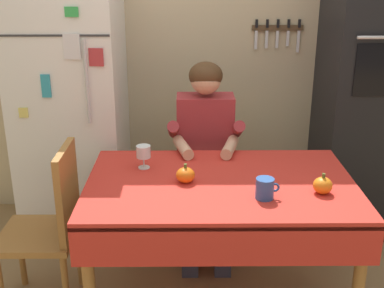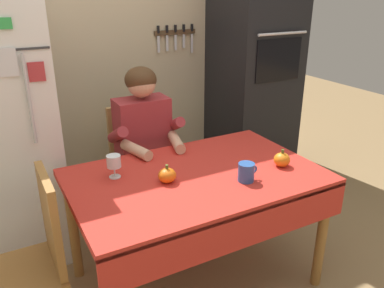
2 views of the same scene
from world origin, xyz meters
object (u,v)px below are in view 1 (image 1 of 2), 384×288
Objects in this scene: chair_behind_person at (204,165)px; chair_left_side at (51,222)px; seated_person at (205,143)px; wall_oven at (369,83)px; wine_glass at (143,153)px; coffee_mug at (265,188)px; pumpkin_medium at (185,175)px; pumpkin_large at (323,185)px; refrigerator at (72,107)px; dining_table at (220,197)px.

chair_left_side is at bearing -136.88° from chair_behind_person.
seated_person is 1.34× the size of chair_left_side.
wine_glass is (-1.46, -0.72, -0.22)m from wall_oven.
wine_glass is at bearing 22.18° from chair_left_side.
pumpkin_medium is at bearing 153.60° from coffee_mug.
seated_person is at bearing 35.45° from chair_left_side.
wine_glass is 0.97m from pumpkin_large.
chair_left_side is 7.10× the size of wine_glass.
pumpkin_large is (1.44, -1.01, -0.12)m from refrigerator.
pumpkin_medium is at bearing -143.57° from wall_oven.
chair_left_side is 0.77m from pumpkin_medium.
pumpkin_large is at bearing -58.94° from chair_behind_person.
chair_left_side is (-1.95, -0.92, -0.54)m from wall_oven.
chair_left_side is 1.15m from coffee_mug.
seated_person is at bearing -163.96° from wall_oven.
refrigerator reaches higher than dining_table.
refrigerator reaches higher than chair_behind_person.
coffee_mug reaches higher than dining_table.
chair_left_side is at bearing -179.39° from pumpkin_medium.
dining_table is (-1.05, -0.92, -0.39)m from wall_oven.
refrigerator is 1.94× the size of chair_left_side.
chair_behind_person is 1.00× the size of chair_left_side.
coffee_mug is (0.20, -0.18, 0.14)m from dining_table.
chair_behind_person reaches higher than pumpkin_large.
chair_behind_person and chair_left_side have the same top height.
coffee_mug is at bearing -71.58° from seated_person.
pumpkin_large is (0.49, -0.13, 0.13)m from dining_table.
wine_glass is (0.54, -0.68, -0.07)m from refrigerator.
wall_oven is at bearing 1.13° from refrigerator.
coffee_mug is at bearing -169.80° from pumpkin_large.
pumpkin_large is (-0.56, -1.05, -0.27)m from wall_oven.
dining_table is at bearing -85.71° from chair_behind_person.
wall_oven is 1.45m from dining_table.
chair_left_side is 1.43m from pumpkin_large.
seated_person is at bearing -90.00° from chair_behind_person.
chair_left_side is (0.05, -0.88, -0.39)m from refrigerator.
chair_left_side is 0.61m from wine_glass.
refrigerator is 13.75× the size of wine_glass.
seated_person is (0.00, -0.19, 0.23)m from chair_behind_person.
refrigerator is at bearing 145.05° from pumpkin_large.
chair_behind_person is at bearing 121.06° from pumpkin_large.
chair_left_side is (-0.84, -0.79, 0.00)m from chair_behind_person.
pumpkin_large reaches higher than dining_table.
dining_table is at bearing 138.41° from coffee_mug.
refrigerator is at bearing 93.21° from chair_left_side.
chair_left_side is (-0.90, 0.00, -0.14)m from dining_table.
dining_table is 0.49m from wine_glass.
seated_person is at bearing 127.17° from pumpkin_large.
chair_behind_person is at bearing -5.80° from refrigerator.
pumpkin_large is at bearing -5.35° from chair_left_side.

